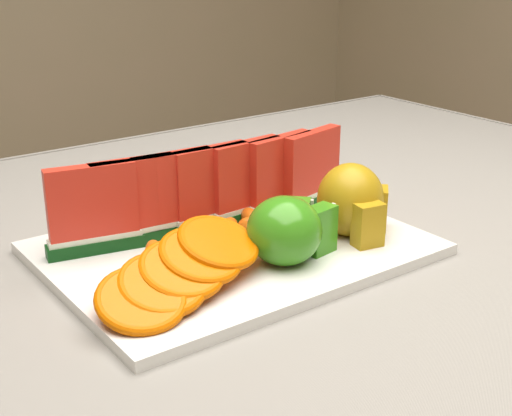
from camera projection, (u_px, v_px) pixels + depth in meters
name	position (u px, v px, depth m)	size (l,w,h in m)	color
table	(231.00, 332.00, 0.84)	(1.40, 0.90, 0.75)	#4B301D
tablecloth	(230.00, 284.00, 0.82)	(1.53, 1.03, 0.20)	slate
platter	(234.00, 248.00, 0.80)	(0.40, 0.30, 0.01)	silver
apple_cluster	(288.00, 230.00, 0.75)	(0.12, 0.10, 0.07)	#0C7A08
pear_cluster	(353.00, 202.00, 0.81)	(0.10, 0.10, 0.09)	#B87321
side_plate	(187.00, 182.00, 1.02)	(0.21, 0.21, 0.01)	silver
watermelon_row	(211.00, 190.00, 0.82)	(0.39, 0.07, 0.10)	#093B12
orange_fan_front	(182.00, 269.00, 0.67)	(0.21, 0.13, 0.06)	red
orange_fan_back	(191.00, 193.00, 0.89)	(0.33, 0.10, 0.04)	red
tangerine_segments	(224.00, 229.00, 0.80)	(0.21, 0.06, 0.02)	#F33B08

